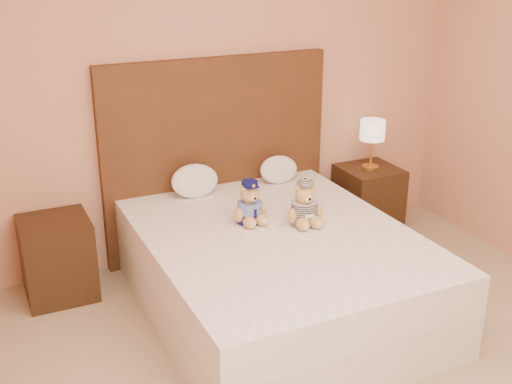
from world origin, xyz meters
The scene contains 10 objects.
room_walls centered at (0.00, 0.46, 1.81)m, with size 4.04×4.52×2.72m.
bed centered at (0.00, 1.20, 0.28)m, with size 1.60×2.00×0.55m.
headboard centered at (0.00, 2.21, 0.75)m, with size 1.75×0.08×1.50m, color #502B18.
nightstand_left centered at (-1.25, 2.00, 0.28)m, with size 0.45×0.45×0.55m, color #331F10.
nightstand_right centered at (1.25, 2.00, 0.28)m, with size 0.45×0.45×0.55m, color #331F10.
lamp centered at (1.25, 2.00, 0.85)m, with size 0.20×0.20×0.40m.
teddy_police centered at (-0.09, 1.43, 0.69)m, with size 0.24×0.23×0.28m, color tan, non-canonical shape.
teddy_prisoner centered at (0.22, 1.25, 0.69)m, with size 0.26×0.25×0.29m, color tan, non-canonical shape.
pillow_left centered at (-0.25, 2.03, 0.67)m, with size 0.35×0.23×0.25m, color white.
pillow_right centered at (0.43, 2.03, 0.66)m, with size 0.31×0.20×0.22m, color white.
Camera 1 is at (-1.68, -2.06, 2.24)m, focal length 45.00 mm.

